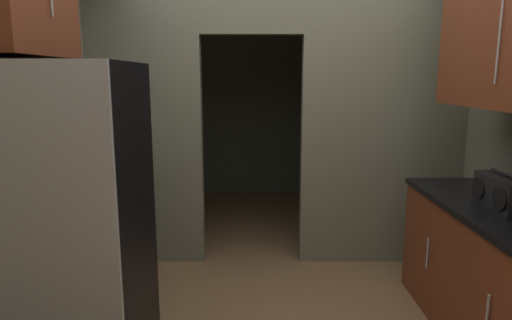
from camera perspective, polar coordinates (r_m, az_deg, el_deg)
kitchen_partition at (r=3.88m, az=3.81°, el=8.33°), size 3.28×0.12×2.83m
adjoining_room_shell at (r=5.60m, az=2.12°, el=8.08°), size 3.28×2.50×2.83m
refrigerator at (r=2.69m, az=-22.19°, el=-7.33°), size 0.72×0.80×1.75m
lower_cabinet_run at (r=3.16m, az=29.57°, el=-13.63°), size 0.65×1.83×0.88m
boombox at (r=3.04m, az=29.28°, el=-3.74°), size 0.17×0.41×0.23m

